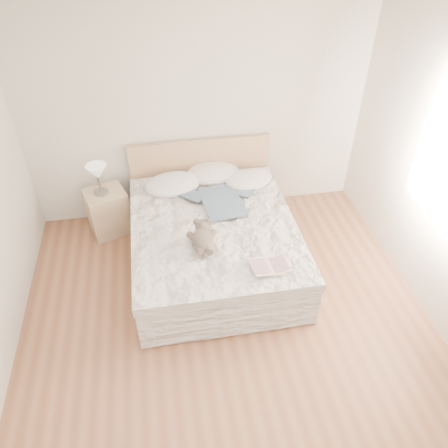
{
  "coord_description": "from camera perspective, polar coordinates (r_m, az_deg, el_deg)",
  "views": [
    {
      "loc": [
        -0.51,
        -2.42,
        3.47
      ],
      "look_at": [
        0.1,
        1.05,
        0.62
      ],
      "focal_mm": 35.0,
      "sensor_mm": 36.0,
      "label": 1
    }
  ],
  "objects": [
    {
      "name": "blouse",
      "position": [
        4.83,
        -0.26,
        2.94
      ],
      "size": [
        0.73,
        0.77,
        0.03
      ],
      "primitive_type": null,
      "rotation": [
        0.0,
        0.0,
        0.1
      ],
      "color": "#3A4C66",
      "rests_on": "bed"
    },
    {
      "name": "photo_book",
      "position": [
        5.05,
        -6.41,
        4.5
      ],
      "size": [
        0.33,
        0.27,
        0.02
      ],
      "primitive_type": "cube",
      "rotation": [
        0.0,
        0.0,
        0.3
      ],
      "color": "white",
      "rests_on": "bed"
    },
    {
      "name": "wall_back",
      "position": [
        5.15,
        -3.52,
        14.62
      ],
      "size": [
        4.0,
        0.02,
        2.7
      ],
      "primitive_type": "cube",
      "color": "beige",
      "rests_on": "ground"
    },
    {
      "name": "ceiling",
      "position": [
        2.59,
        1.99,
        21.63
      ],
      "size": [
        4.0,
        4.5,
        0.0
      ],
      "primitive_type": "cube",
      "color": "white",
      "rests_on": "ground"
    },
    {
      "name": "bed",
      "position": [
        4.83,
        -1.46,
        -1.98
      ],
      "size": [
        1.72,
        2.14,
        1.0
      ],
      "color": "tan",
      "rests_on": "floor"
    },
    {
      "name": "pillow_left",
      "position": [
        5.13,
        -6.74,
        5.2
      ],
      "size": [
        0.71,
        0.54,
        0.2
      ],
      "primitive_type": "ellipsoid",
      "rotation": [
        0.0,
        0.0,
        0.14
      ],
      "color": "white",
      "rests_on": "bed"
    },
    {
      "name": "pillow_right",
      "position": [
        5.18,
        3.26,
        5.82
      ],
      "size": [
        0.66,
        0.53,
        0.17
      ],
      "primitive_type": "ellipsoid",
      "rotation": [
        0.0,
        0.0,
        0.25
      ],
      "color": "white",
      "rests_on": "bed"
    },
    {
      "name": "teddy_bear",
      "position": [
        4.24,
        -2.8,
        -2.76
      ],
      "size": [
        0.27,
        0.38,
        0.19
      ],
      "primitive_type": null,
      "rotation": [
        0.0,
        0.0,
        -0.04
      ],
      "color": "brown",
      "rests_on": "bed"
    },
    {
      "name": "pillow_middle",
      "position": [
        5.29,
        -1.45,
        6.64
      ],
      "size": [
        0.66,
        0.47,
        0.2
      ],
      "primitive_type": "ellipsoid",
      "rotation": [
        0.0,
        0.0,
        0.01
      ],
      "color": "white",
      "rests_on": "bed"
    },
    {
      "name": "childrens_book",
      "position": [
        4.07,
        6.0,
        -5.49
      ],
      "size": [
        0.38,
        0.27,
        0.02
      ],
      "primitive_type": "cube",
      "rotation": [
        0.0,
        0.0,
        0.09
      ],
      "color": "#F2E0C3",
      "rests_on": "bed"
    },
    {
      "name": "floor",
      "position": [
        4.26,
        1.17,
        -15.56
      ],
      "size": [
        4.0,
        4.5,
        0.0
      ],
      "primitive_type": "cube",
      "color": "brown",
      "rests_on": "ground"
    },
    {
      "name": "nightstand",
      "position": [
        5.44,
        -14.9,
        1.56
      ],
      "size": [
        0.55,
        0.52,
        0.56
      ],
      "primitive_type": "cube",
      "rotation": [
        0.0,
        0.0,
        0.31
      ],
      "color": "tan",
      "rests_on": "floor"
    },
    {
      "name": "table_lamp",
      "position": [
        5.14,
        -16.22,
        6.36
      ],
      "size": [
        0.25,
        0.25,
        0.37
      ],
      "color": "#514D46",
      "rests_on": "nightstand"
    }
  ]
}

